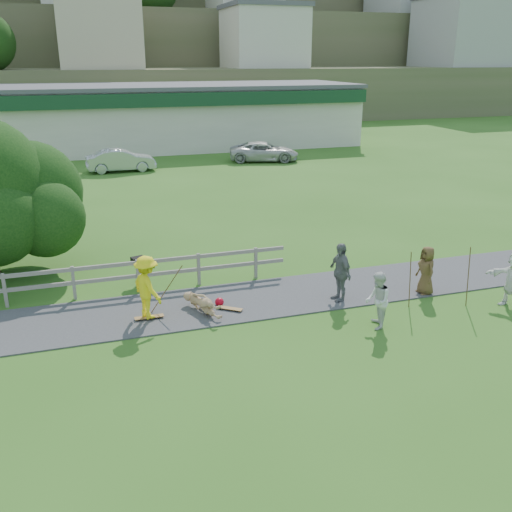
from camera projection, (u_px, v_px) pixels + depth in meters
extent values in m
plane|color=#31621C|center=(224.00, 326.00, 16.23)|extent=(260.00, 260.00, 0.00)
cube|color=#353538|center=(212.00, 305.00, 17.57)|extent=(34.00, 3.00, 0.04)
cube|color=slate|center=(5.00, 290.00, 17.28)|extent=(0.10, 0.10, 1.10)
cube|color=slate|center=(74.00, 283.00, 17.86)|extent=(0.10, 0.10, 1.10)
cube|color=slate|center=(138.00, 276.00, 18.43)|extent=(0.10, 0.10, 1.10)
cube|color=slate|center=(199.00, 269.00, 19.01)|extent=(0.10, 0.10, 1.10)
cube|color=slate|center=(256.00, 263.00, 19.59)|extent=(0.10, 0.10, 1.10)
cube|color=slate|center=(55.00, 271.00, 17.57)|extent=(15.00, 0.08, 0.12)
cube|color=slate|center=(57.00, 285.00, 17.71)|extent=(15.00, 0.08, 0.12)
cube|color=beige|center=(164.00, 118.00, 48.04)|extent=(32.00, 10.00, 4.80)
cube|color=#163D22|center=(174.00, 100.00, 42.78)|extent=(32.00, 0.60, 1.00)
cube|color=#515156|center=(162.00, 86.00, 47.20)|extent=(32.50, 10.50, 0.30)
cube|color=#4C5632|center=(100.00, 96.00, 64.67)|extent=(220.00, 14.00, 6.00)
cube|color=beige|center=(95.00, 35.00, 62.52)|extent=(10.00, 9.00, 7.00)
cube|color=#4C5632|center=(92.00, 63.00, 75.20)|extent=(220.00, 14.00, 13.00)
cube|color=#4C5632|center=(86.00, 34.00, 85.56)|extent=(220.00, 14.00, 21.00)
cube|color=#4C5632|center=(80.00, 8.00, 95.76)|extent=(220.00, 14.00, 30.00)
imported|color=yellow|center=(147.00, 290.00, 16.30)|extent=(1.13, 1.38, 1.86)
imported|color=tan|center=(203.00, 304.00, 16.95)|extent=(1.71, 0.98, 0.61)
imported|color=silver|center=(377.00, 301.00, 15.89)|extent=(0.88, 0.97, 1.64)
imported|color=slate|center=(340.00, 272.00, 17.64)|extent=(0.55, 1.14, 1.89)
imported|color=brown|center=(426.00, 271.00, 18.19)|extent=(0.53, 0.79, 1.60)
imported|color=#A7A9AF|center=(121.00, 160.00, 37.89)|extent=(4.55, 1.71, 1.48)
imported|color=beige|center=(264.00, 152.00, 41.67)|extent=(5.46, 3.57, 1.40)
sphere|color=#BB071B|center=(219.00, 302.00, 17.49)|extent=(0.27, 0.27, 0.27)
cylinder|color=brown|center=(166.00, 285.00, 16.85)|extent=(0.03, 0.03, 1.76)
cylinder|color=brown|center=(410.00, 280.00, 17.18)|extent=(0.03, 0.03, 1.80)
cylinder|color=brown|center=(468.00, 277.00, 17.22)|extent=(0.03, 0.03, 1.92)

